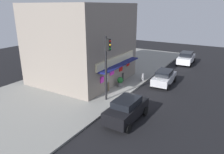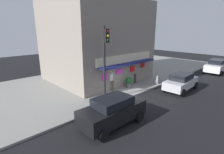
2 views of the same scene
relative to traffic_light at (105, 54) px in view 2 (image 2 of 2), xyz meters
The scene contains 12 objects.
ground_plane 4.25m from the traffic_light, 28.74° to the right, with size 62.49×62.49×0.00m, color black.
sidewalk 6.32m from the traffic_light, 68.40° to the left, with size 41.66×11.80×0.15m, color gray.
corner_building 6.34m from the traffic_light, 56.71° to the left, with size 9.34×9.19×7.99m.
traffic_light is the anchor object (origin of this frame).
fire_hydrant 6.98m from the traffic_light, ahead, with size 0.54×0.30×0.84m.
trash_can 5.96m from the traffic_light, 14.36° to the left, with size 0.48×0.48×0.92m, color #2D2D2D.
pedestrian 3.19m from the traffic_light, 34.42° to the left, with size 0.54×0.57×1.82m.
potted_plant_by_doorway 3.29m from the traffic_light, 90.45° to the left, with size 0.79×0.79×1.04m.
potted_plant_by_window 4.52m from the traffic_light, ahead, with size 0.61×0.61×0.99m.
parked_car_black 4.50m from the traffic_light, 124.96° to the right, with size 4.05×1.98×1.69m.
parked_car_silver 7.71m from the traffic_light, 23.98° to the right, with size 4.08×2.02×1.55m.
parked_car_white 16.81m from the traffic_light, 10.29° to the right, with size 4.48×2.18×1.69m.
Camera 2 is at (-10.23, -8.39, 5.40)m, focal length 27.78 mm.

